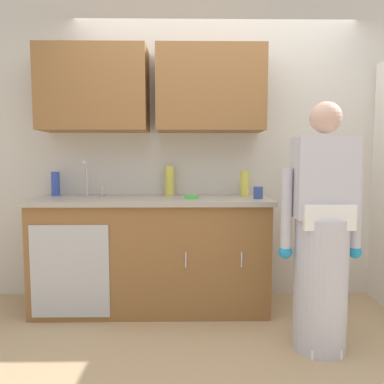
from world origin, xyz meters
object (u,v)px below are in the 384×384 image
bottle_cleaner_spray (244,183)px  bottle_water_tall (170,181)px  sponge (191,197)px  cup_by_sink (258,193)px  sink (87,199)px  bottle_water_short (56,184)px  person_at_sink (321,246)px

bottle_cleaner_spray → bottle_water_tall: bearing=174.7°
sponge → cup_by_sink: bearing=-0.2°
bottle_water_tall → sponge: 0.39m
bottle_water_tall → sink: bearing=-162.7°
cup_by_sink → sponge: 0.55m
bottle_cleaner_spray → bottle_water_tall: 0.67m
bottle_cleaner_spray → bottle_water_short: bearing=178.8°
bottle_cleaner_spray → bottle_water_tall: bottle_water_tall is taller
cup_by_sink → sponge: cup_by_sink is taller
person_at_sink → bottle_water_short: (-2.04, 0.89, 0.35)m
sink → bottle_cleaner_spray: size_ratio=2.31×
sink → bottle_water_short: sink is taller
bottle_water_short → sponge: bearing=-13.8°
cup_by_sink → bottle_water_tall: bearing=156.3°
bottle_water_tall → cup_by_sink: (0.73, -0.32, -0.08)m
person_at_sink → bottle_cleaner_spray: size_ratio=7.48×
person_at_sink → bottle_water_tall: (-1.03, 0.92, 0.38)m
bottle_cleaner_spray → bottle_water_short: bottle_cleaner_spray is taller
sink → sponge: size_ratio=4.55×
sink → bottle_water_tall: bearing=17.3°
person_at_sink → cup_by_sink: person_at_sink is taller
bottle_water_tall → sponge: bottle_water_tall is taller
person_at_sink → bottle_cleaner_spray: person_at_sink is taller
cup_by_sink → sponge: (-0.54, 0.00, -0.03)m
bottle_water_tall → bottle_water_short: size_ratio=1.23×
sink → bottle_water_tall: size_ratio=1.93×
sink → bottle_water_short: bearing=150.6°
bottle_water_tall → cup_by_sink: bottle_water_tall is taller
sponge → bottle_cleaner_spray: bearing=28.7°
bottle_cleaner_spray → sponge: 0.55m
sink → bottle_cleaner_spray: 1.36m
bottle_cleaner_spray → sponge: bearing=-151.3°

